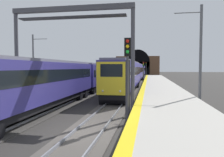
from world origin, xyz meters
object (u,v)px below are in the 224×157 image
at_px(railway_signal_near, 128,73).
at_px(overhead_signal_gantry, 72,33).
at_px(catenary_mast_far, 34,63).
at_px(railway_signal_far, 146,68).
at_px(train_main_approaching, 136,72).
at_px(railway_signal_mid, 143,70).
at_px(catenary_mast_near, 200,56).
at_px(train_adjacent_platform, 81,77).

distance_m(railway_signal_near, overhead_signal_gantry, 5.64).
distance_m(overhead_signal_gantry, catenary_mast_far, 14.98).
height_order(railway_signal_far, overhead_signal_gantry, overhead_signal_gantry).
bearing_deg(overhead_signal_gantry, railway_signal_far, -3.51).
distance_m(train_main_approaching, railway_signal_far, 36.79).
bearing_deg(railway_signal_mid, train_main_approaching, -135.16).
relative_size(train_main_approaching, railway_signal_far, 11.01).
relative_size(train_main_approaching, railway_signal_near, 12.03).
xyz_separation_m(train_main_approaching, catenary_mast_far, (-22.04, 12.10, 1.55)).
relative_size(train_main_approaching, catenary_mast_near, 7.28).
distance_m(train_adjacent_platform, railway_signal_mid, 22.98).
bearing_deg(railway_signal_mid, catenary_mast_far, -34.48).
bearing_deg(overhead_signal_gantry, railway_signal_mid, -7.75).
height_order(railway_signal_near, railway_signal_far, railway_signal_far).
bearing_deg(train_main_approaching, railway_signal_near, 3.47).
distance_m(train_main_approaching, overhead_signal_gantry, 33.65).
xyz_separation_m(train_main_approaching, train_adjacent_platform, (-23.75, 5.00, -0.15)).
bearing_deg(catenary_mast_near, train_adjacent_platform, 63.33).
xyz_separation_m(railway_signal_mid, catenary_mast_near, (-28.02, -5.30, 1.49)).
height_order(railway_signal_near, overhead_signal_gantry, overhead_signal_gantry).
bearing_deg(catenary_mast_near, train_main_approaching, 13.38).
bearing_deg(railway_signal_near, train_main_approaching, -177.12).
bearing_deg(railway_signal_mid, railway_signal_near, 0.00).
relative_size(railway_signal_mid, overhead_signal_gantry, 0.51).
bearing_deg(catenary_mast_near, railway_signal_near, 138.23).
relative_size(overhead_signal_gantry, catenary_mast_far, 1.18).
height_order(railway_signal_far, catenary_mast_near, catenary_mast_near).
xyz_separation_m(train_adjacent_platform, railway_signal_mid, (21.95, -6.80, 0.57)).
relative_size(train_adjacent_platform, railway_signal_near, 7.52).
xyz_separation_m(train_adjacent_platform, railway_signal_near, (-12.01, -6.80, 0.82)).
xyz_separation_m(railway_signal_far, catenary_mast_near, (-66.57, -5.30, 0.98)).
xyz_separation_m(train_main_approaching, overhead_signal_gantry, (-33.38, 2.50, 3.44)).
bearing_deg(railway_signal_far, overhead_signal_gantry, -3.51).
relative_size(railway_signal_near, catenary_mast_far, 0.66).
xyz_separation_m(railway_signal_near, overhead_signal_gantry, (2.38, 4.30, 2.77)).
bearing_deg(railway_signal_far, catenary_mast_near, 4.55).
distance_m(railway_signal_mid, catenary_mast_far, 24.57).
bearing_deg(catenary_mast_near, catenary_mast_far, 67.91).
height_order(train_adjacent_platform, railway_signal_far, railway_signal_far).
relative_size(railway_signal_near, railway_signal_far, 0.92).
relative_size(railway_signal_near, catenary_mast_near, 0.61).
bearing_deg(train_main_approaching, railway_signal_far, 177.79).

